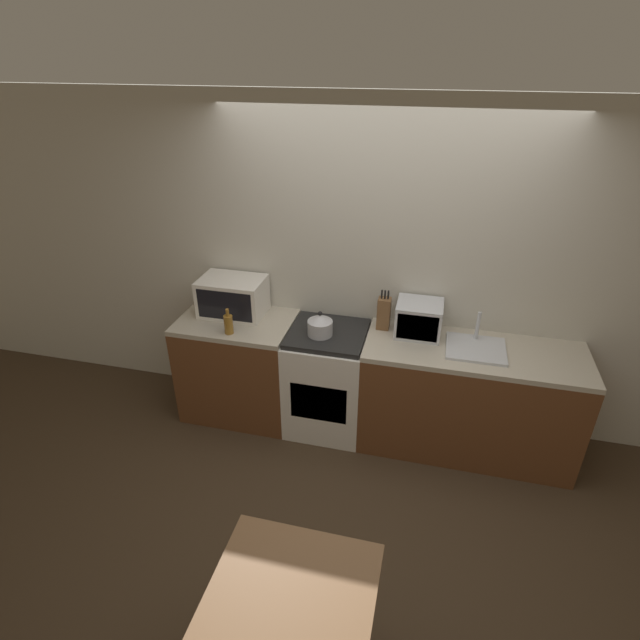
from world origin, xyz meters
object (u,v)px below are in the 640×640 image
at_px(toaster_oven, 419,319).
at_px(dining_table, 289,616).
at_px(microwave, 233,297).
at_px(bottle, 229,324).
at_px(stove_range, 327,379).
at_px(kettle, 320,325).

height_order(toaster_oven, dining_table, toaster_oven).
xyz_separation_m(microwave, bottle, (0.09, -0.32, -0.07)).
bearing_deg(toaster_oven, microwave, -179.02).
height_order(stove_range, bottle, bottle).
distance_m(stove_range, bottle, 0.93).
bearing_deg(bottle, stove_range, 15.55).
height_order(bottle, dining_table, bottle).
height_order(kettle, dining_table, kettle).
bearing_deg(kettle, microwave, 167.81).
bearing_deg(dining_table, stove_range, 98.38).
relative_size(kettle, bottle, 0.96).
xyz_separation_m(microwave, toaster_oven, (1.50, 0.03, -0.02)).
xyz_separation_m(microwave, dining_table, (1.12, -2.15, -0.43)).
bearing_deg(kettle, dining_table, -80.05).
height_order(microwave, dining_table, microwave).
bearing_deg(microwave, bottle, -73.93).
xyz_separation_m(toaster_oven, dining_table, (-0.38, -2.17, -0.40)).
bearing_deg(kettle, stove_range, 50.21).
distance_m(microwave, toaster_oven, 1.50).
relative_size(bottle, toaster_oven, 0.61).
bearing_deg(toaster_oven, dining_table, -99.86).
bearing_deg(stove_range, bottle, -164.45).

